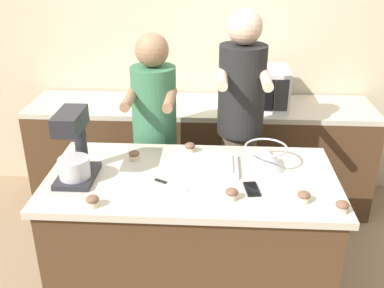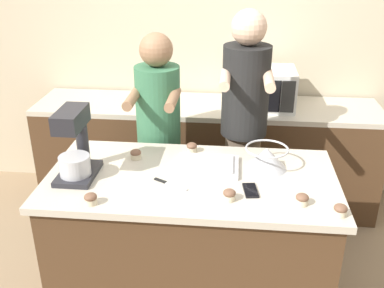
{
  "view_description": "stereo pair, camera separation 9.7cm",
  "coord_description": "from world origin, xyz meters",
  "px_view_note": "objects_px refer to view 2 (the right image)",
  "views": [
    {
      "loc": [
        0.13,
        -2.21,
        2.14
      ],
      "look_at": [
        0.0,
        0.04,
        1.1
      ],
      "focal_mm": 42.0,
      "sensor_mm": 36.0,
      "label": 1
    },
    {
      "loc": [
        0.23,
        -2.2,
        2.14
      ],
      "look_at": [
        0.0,
        0.04,
        1.1
      ],
      "focal_mm": 42.0,
      "sensor_mm": 36.0,
      "label": 2
    }
  ],
  "objects_px": {
    "mixing_bowl": "(266,157)",
    "baking_tray": "(207,165)",
    "person_left": "(159,140)",
    "stand_mixer": "(75,148)",
    "person_right": "(243,132)",
    "cupcake_2": "(192,147)",
    "knife": "(168,184)",
    "cupcake_5": "(229,195)",
    "microwave_oven": "(263,88)",
    "cupcake_4": "(91,199)",
    "cupcake_3": "(340,210)",
    "cupcake_0": "(302,199)",
    "cell_phone": "(250,190)",
    "cupcake_1": "(136,154)"
  },
  "relations": [
    {
      "from": "mixing_bowl",
      "to": "baking_tray",
      "type": "xyz_separation_m",
      "value": [
        -0.34,
        -0.03,
        -0.05
      ]
    },
    {
      "from": "person_right",
      "to": "cell_phone",
      "type": "height_order",
      "value": "person_right"
    },
    {
      "from": "person_right",
      "to": "cupcake_2",
      "type": "relative_size",
      "value": 26.72
    },
    {
      "from": "mixing_bowl",
      "to": "person_right",
      "type": "bearing_deg",
      "value": 104.95
    },
    {
      "from": "baking_tray",
      "to": "cupcake_1",
      "type": "height_order",
      "value": "cupcake_1"
    },
    {
      "from": "mixing_bowl",
      "to": "cell_phone",
      "type": "bearing_deg",
      "value": -108.79
    },
    {
      "from": "mixing_bowl",
      "to": "microwave_oven",
      "type": "distance_m",
      "value": 1.1
    },
    {
      "from": "stand_mixer",
      "to": "cupcake_5",
      "type": "bearing_deg",
      "value": -11.37
    },
    {
      "from": "cupcake_3",
      "to": "cupcake_5",
      "type": "bearing_deg",
      "value": 170.63
    },
    {
      "from": "mixing_bowl",
      "to": "baking_tray",
      "type": "height_order",
      "value": "mixing_bowl"
    },
    {
      "from": "person_right",
      "to": "knife",
      "type": "distance_m",
      "value": 0.83
    },
    {
      "from": "cupcake_1",
      "to": "cupcake_2",
      "type": "relative_size",
      "value": 1.0
    },
    {
      "from": "stand_mixer",
      "to": "microwave_oven",
      "type": "bearing_deg",
      "value": 50.46
    },
    {
      "from": "cupcake_2",
      "to": "cupcake_3",
      "type": "distance_m",
      "value": 1.0
    },
    {
      "from": "knife",
      "to": "mixing_bowl",
      "type": "bearing_deg",
      "value": 24.09
    },
    {
      "from": "cupcake_3",
      "to": "mixing_bowl",
      "type": "bearing_deg",
      "value": 125.93
    },
    {
      "from": "microwave_oven",
      "to": "cupcake_0",
      "type": "relative_size",
      "value": 7.57
    },
    {
      "from": "microwave_oven",
      "to": "cupcake_2",
      "type": "height_order",
      "value": "microwave_oven"
    },
    {
      "from": "stand_mixer",
      "to": "mixing_bowl",
      "type": "relative_size",
      "value": 1.6
    },
    {
      "from": "baking_tray",
      "to": "cupcake_0",
      "type": "relative_size",
      "value": 5.51
    },
    {
      "from": "microwave_oven",
      "to": "baking_tray",
      "type": "bearing_deg",
      "value": -107.61
    },
    {
      "from": "knife",
      "to": "cupcake_0",
      "type": "bearing_deg",
      "value": -11.12
    },
    {
      "from": "stand_mixer",
      "to": "cupcake_3",
      "type": "height_order",
      "value": "stand_mixer"
    },
    {
      "from": "knife",
      "to": "cupcake_5",
      "type": "xyz_separation_m",
      "value": [
        0.33,
        -0.13,
        0.03
      ]
    },
    {
      "from": "knife",
      "to": "cupcake_0",
      "type": "height_order",
      "value": "cupcake_0"
    },
    {
      "from": "person_left",
      "to": "knife",
      "type": "height_order",
      "value": "person_left"
    },
    {
      "from": "person_right",
      "to": "cupcake_4",
      "type": "xyz_separation_m",
      "value": [
        -0.77,
        -0.96,
        0.01
      ]
    },
    {
      "from": "person_left",
      "to": "stand_mixer",
      "type": "relative_size",
      "value": 3.99
    },
    {
      "from": "person_right",
      "to": "mixing_bowl",
      "type": "height_order",
      "value": "person_right"
    },
    {
      "from": "microwave_oven",
      "to": "cupcake_3",
      "type": "height_order",
      "value": "microwave_oven"
    },
    {
      "from": "person_right",
      "to": "cupcake_2",
      "type": "distance_m",
      "value": 0.44
    },
    {
      "from": "cupcake_3",
      "to": "cupcake_4",
      "type": "bearing_deg",
      "value": -179.05
    },
    {
      "from": "baking_tray",
      "to": "cupcake_3",
      "type": "xyz_separation_m",
      "value": [
        0.67,
        -0.43,
        0.01
      ]
    },
    {
      "from": "person_left",
      "to": "microwave_oven",
      "type": "height_order",
      "value": "person_left"
    },
    {
      "from": "mixing_bowl",
      "to": "baking_tray",
      "type": "distance_m",
      "value": 0.34
    },
    {
      "from": "stand_mixer",
      "to": "baking_tray",
      "type": "bearing_deg",
      "value": 13.12
    },
    {
      "from": "microwave_oven",
      "to": "cupcake_5",
      "type": "distance_m",
      "value": 1.49
    },
    {
      "from": "knife",
      "to": "cupcake_5",
      "type": "distance_m",
      "value": 0.36
    },
    {
      "from": "microwave_oven",
      "to": "cell_phone",
      "type": "relative_size",
      "value": 3.26
    },
    {
      "from": "person_left",
      "to": "baking_tray",
      "type": "relative_size",
      "value": 4.42
    },
    {
      "from": "cupcake_3",
      "to": "cupcake_4",
      "type": "distance_m",
      "value": 1.22
    },
    {
      "from": "cupcake_3",
      "to": "person_right",
      "type": "bearing_deg",
      "value": 116.15
    },
    {
      "from": "person_left",
      "to": "person_right",
      "type": "xyz_separation_m",
      "value": [
        0.58,
        0.0,
        0.09
      ]
    },
    {
      "from": "mixing_bowl",
      "to": "cupcake_2",
      "type": "xyz_separation_m",
      "value": [
        -0.45,
        0.17,
        -0.04
      ]
    },
    {
      "from": "stand_mixer",
      "to": "cell_phone",
      "type": "distance_m",
      "value": 0.98
    },
    {
      "from": "microwave_oven",
      "to": "cupcake_0",
      "type": "bearing_deg",
      "value": -84.63
    },
    {
      "from": "cupcake_0",
      "to": "cupcake_3",
      "type": "relative_size",
      "value": 1.0
    },
    {
      "from": "cell_phone",
      "to": "cupcake_4",
      "type": "height_order",
      "value": "cupcake_4"
    },
    {
      "from": "microwave_oven",
      "to": "cupcake_3",
      "type": "xyz_separation_m",
      "value": [
        0.31,
        -1.56,
        -0.1
      ]
    },
    {
      "from": "person_right",
      "to": "knife",
      "type": "relative_size",
      "value": 8.73
    }
  ]
}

